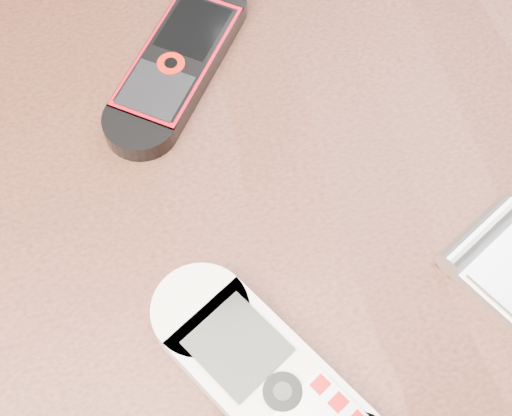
% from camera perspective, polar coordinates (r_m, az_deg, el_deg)
% --- Properties ---
extents(table, '(1.20, 0.80, 0.75)m').
position_cam_1_polar(table, '(0.55, -0.50, -5.62)').
color(table, black).
rests_on(table, ground).
extents(nokia_white, '(0.14, 0.18, 0.02)m').
position_cam_1_polar(nokia_white, '(0.41, 1.40, -14.12)').
color(nokia_white, silver).
rests_on(nokia_white, table).
extents(nokia_black_red, '(0.14, 0.16, 0.02)m').
position_cam_1_polar(nokia_black_red, '(0.52, -6.21, 11.66)').
color(nokia_black_red, black).
rests_on(nokia_black_red, table).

